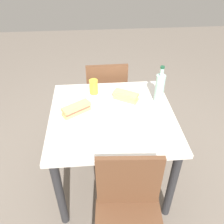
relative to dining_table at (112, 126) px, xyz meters
name	(u,v)px	position (x,y,z in m)	size (l,w,h in m)	color
ground_plane	(112,176)	(0.00, 0.00, -0.61)	(8.00, 8.00, 0.00)	#6B6056
dining_table	(112,126)	(0.00, 0.00, 0.00)	(0.92, 0.89, 0.73)	beige
chair_far	(107,94)	(0.00, 0.64, -0.12)	(0.41, 0.41, 0.86)	brown
chair_near	(129,213)	(0.05, -0.64, -0.12)	(0.43, 0.43, 0.86)	brown
plate_near	(126,100)	(0.12, 0.16, 0.13)	(0.26, 0.26, 0.01)	silver
baguette_sandwich_near	(126,96)	(0.12, 0.16, 0.17)	(0.20, 0.16, 0.07)	tan
knife_near	(127,95)	(0.14, 0.21, 0.14)	(0.18, 0.06, 0.01)	silver
plate_far	(77,113)	(-0.26, 0.02, 0.13)	(0.26, 0.26, 0.01)	silver
baguette_sandwich_far	(76,109)	(-0.26, 0.02, 0.17)	(0.21, 0.17, 0.07)	tan
knife_far	(72,109)	(-0.30, 0.06, 0.14)	(0.14, 0.12, 0.01)	silver
water_bottle	(160,87)	(0.38, 0.15, 0.24)	(0.07, 0.07, 0.30)	#99C6B7
beer_glass	(94,87)	(-0.13, 0.30, 0.18)	(0.07, 0.07, 0.12)	gold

